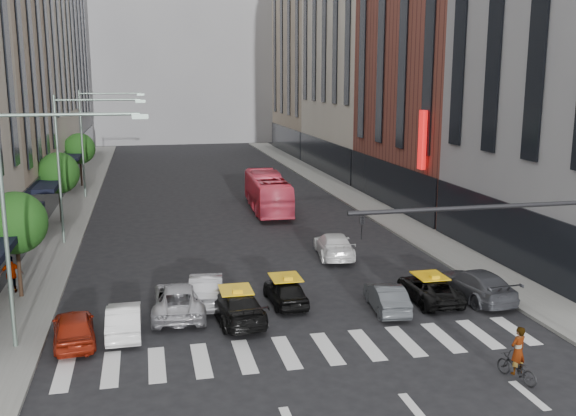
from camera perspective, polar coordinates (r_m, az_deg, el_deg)
ground at (r=23.67m, az=3.11°, el=-13.92°), size 160.00×160.00×0.00m
sidewalk_left at (r=51.85m, az=-18.62°, el=-0.31°), size 3.00×96.00×0.15m
sidewalk_right at (r=54.41m, az=6.21°, el=0.77°), size 3.00×96.00×0.15m
building_left_d at (r=86.40m, az=-20.68°, el=14.01°), size 8.00×18.00×30.00m
building_right_b at (r=52.85m, az=13.44°, el=14.29°), size 8.00×18.00×26.00m
building_right_d at (r=88.65m, az=2.38°, el=13.99°), size 8.00×18.00×28.00m
building_far at (r=106.01m, az=-9.82°, el=15.60°), size 30.00×10.00×36.00m
tree_near at (r=31.79m, az=-23.09°, el=-1.24°), size 2.88×2.88×4.95m
tree_mid at (r=47.37m, az=-19.73°, el=2.94°), size 2.88×2.88×4.95m
tree_far at (r=63.17m, az=-18.04°, el=5.04°), size 2.88×2.88×4.95m
streetlamp_near at (r=25.26m, az=-21.93°, el=0.97°), size 5.38×0.25×9.00m
streetlamp_mid at (r=40.98m, az=-18.48°, el=4.96°), size 5.38×0.25×9.00m
streetlamp_far at (r=56.86m, az=-16.94°, el=6.73°), size 5.38×0.25×9.00m
traffic_signal at (r=24.48m, az=21.52°, el=-2.74°), size 10.10×0.20×6.00m
liberty_sign at (r=44.77m, az=11.86°, el=5.94°), size 0.30×0.70×4.00m
car_red at (r=26.63m, az=-18.51°, el=-10.02°), size 1.98×4.00×1.31m
car_white_front at (r=26.96m, az=-14.38°, el=-9.57°), size 1.35×3.82×1.26m
car_silver at (r=28.65m, az=-9.65°, el=-7.98°), size 2.58×5.02×1.36m
taxi_left at (r=27.62m, az=-4.64°, el=-8.61°), size 2.36×4.81×1.35m
taxi_center at (r=29.43m, az=-0.22°, el=-7.39°), size 1.62×3.74×1.25m
car_grey_mid at (r=29.00m, az=8.76°, el=-7.85°), size 1.71×3.85×1.23m
taxi_right at (r=30.59m, az=12.45°, el=-7.00°), size 2.05×4.28×1.18m
car_grey_curb at (r=31.36m, az=16.30°, el=-6.52°), size 2.37×4.97×1.40m
car_row2_left at (r=29.76m, az=-7.28°, el=-7.12°), size 1.95×4.39×1.40m
car_row2_right at (r=37.10m, az=4.11°, el=-3.30°), size 2.57×4.99×1.38m
bus at (r=49.64m, az=-1.83°, el=1.40°), size 2.93×10.48×2.89m
motorcycle at (r=23.83m, az=19.66°, el=-13.26°), size 1.05×1.80×0.90m
rider at (r=23.33m, az=19.87°, el=-10.36°), size 0.71×0.56×1.69m
pedestrian_far at (r=33.11m, az=-23.36°, el=-5.44°), size 1.07×0.48×1.79m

